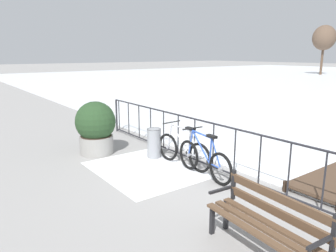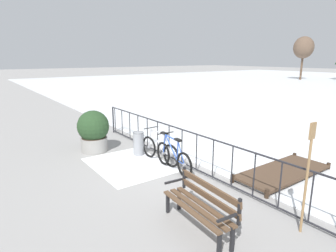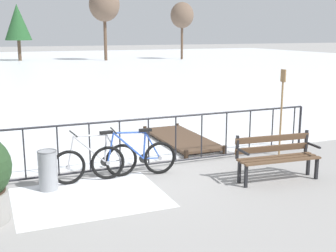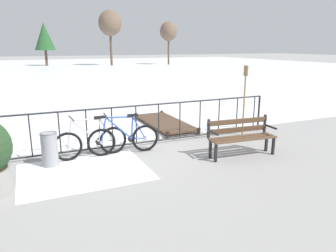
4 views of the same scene
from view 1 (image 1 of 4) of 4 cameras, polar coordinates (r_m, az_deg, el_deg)
ground_plane at (r=7.20m, az=7.95°, el=-7.78°), size 160.00×160.00×0.00m
snow_patch at (r=7.17m, az=-4.22°, el=-7.74°), size 2.55×1.96×0.01m
railing_fence at (r=7.02m, az=8.09°, el=-3.50°), size 9.06×0.06×1.07m
bicycle_near_railing at (r=7.27m, az=2.71°, el=-4.39°), size 1.71×0.52×0.97m
bicycle_second at (r=6.69m, az=6.41°, el=-6.01°), size 1.71×0.52×0.97m
park_bench at (r=4.29m, az=17.24°, el=-15.68°), size 1.63×0.61×0.89m
planter_with_shrub at (r=8.29m, az=-12.79°, el=-0.20°), size 1.02×1.02×1.35m
trash_bin at (r=7.87m, az=-2.51°, el=-3.01°), size 0.35×0.35×0.73m
tree_far_west at (r=43.21m, az=26.13°, el=13.94°), size 2.64×2.64×5.79m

